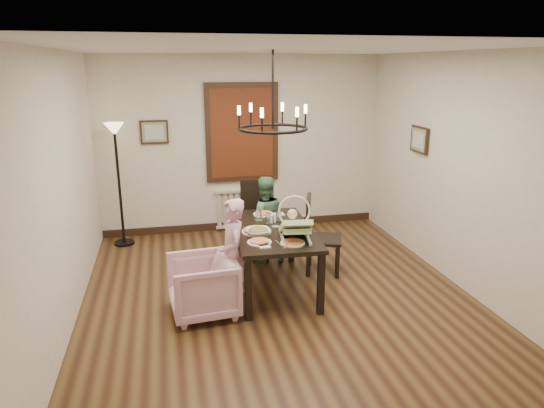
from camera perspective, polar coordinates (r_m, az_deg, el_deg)
name	(u,v)px	position (r m, az deg, el deg)	size (l,w,h in m)	color
room_shell	(270,173)	(5.76, -0.21, 3.65)	(4.51, 5.00, 2.81)	brown
dining_table	(273,235)	(5.81, 0.08, -3.67)	(0.99, 1.66, 0.76)	black
chair_far	(255,220)	(6.80, -2.00, -1.90)	(0.48, 0.48, 1.08)	black
chair_right	(324,235)	(6.33, 6.12, -3.62)	(0.45, 0.45, 1.03)	black
armchair	(203,286)	(5.39, -8.13, -9.53)	(0.70, 0.72, 0.65)	#E6B0C7
elderly_woman	(233,264)	(5.38, -4.62, -7.10)	(0.39, 0.25, 1.06)	#D496B0
seated_man	(264,226)	(6.66, -0.94, -2.66)	(0.49, 0.38, 1.00)	#4B7E5A
baby_bouncer	(295,225)	(5.37, 2.76, -2.47)	(0.38, 0.53, 0.34)	beige
salad_bowl	(258,231)	(5.56, -1.65, -3.24)	(0.33, 0.33, 0.08)	white
pizza_platter	(256,231)	(5.64, -1.84, -3.17)	(0.34, 0.34, 0.04)	tan
drinking_glass	(268,219)	(5.94, -0.49, -1.73)	(0.06, 0.06, 0.12)	silver
window_blinds	(242,133)	(7.75, -3.55, 8.36)	(1.00, 0.03, 1.40)	maroon
radiator	(243,208)	(8.04, -3.41, -0.48)	(0.92, 0.12, 0.62)	silver
picture_back	(154,132)	(7.67, -13.68, 8.22)	(0.42, 0.03, 0.36)	black
picture_right	(419,140)	(7.00, 16.93, 7.26)	(0.42, 0.03, 0.36)	black
floor_lamp	(119,187)	(7.52, -17.52, 1.95)	(0.30, 0.30, 1.80)	black
chandelier	(273,128)	(5.51, 0.09, 8.88)	(0.80, 0.80, 0.04)	black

